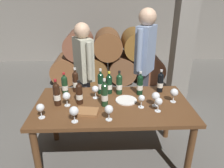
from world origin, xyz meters
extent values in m
plane|color=#66635E|center=(0.00, 0.00, 0.00)|extent=(14.00, 14.00, 0.00)
cube|color=gray|center=(0.00, 4.20, 1.40)|extent=(10.00, 0.24, 2.80)
cylinder|color=brown|center=(-0.95, 2.60, 0.30)|extent=(0.60, 0.90, 0.60)
cylinder|color=brown|center=(-0.32, 2.60, 0.30)|extent=(0.60, 0.90, 0.60)
cylinder|color=brown|center=(0.31, 2.60, 0.30)|extent=(0.60, 0.90, 0.60)
cylinder|color=brown|center=(0.95, 2.60, 0.30)|extent=(0.60, 0.90, 0.60)
cylinder|color=brown|center=(-0.63, 2.60, 0.85)|extent=(0.60, 0.90, 0.60)
cylinder|color=brown|center=(0.00, 2.60, 0.85)|extent=(0.60, 0.90, 0.60)
cylinder|color=brown|center=(0.63, 2.60, 0.85)|extent=(0.60, 0.90, 0.60)
cube|color=gray|center=(1.30, 1.60, 1.30)|extent=(0.32, 0.32, 2.60)
cube|color=brown|center=(0.00, 0.00, 0.74)|extent=(1.70, 0.90, 0.04)
cylinder|color=brown|center=(-0.77, -0.39, 0.36)|extent=(0.07, 0.07, 0.72)
cylinder|color=brown|center=(0.77, -0.39, 0.36)|extent=(0.07, 0.07, 0.72)
cylinder|color=brown|center=(-0.77, 0.39, 0.36)|extent=(0.07, 0.07, 0.72)
cylinder|color=brown|center=(0.77, 0.39, 0.36)|extent=(0.07, 0.07, 0.72)
cylinder|color=black|center=(-0.36, 0.02, 0.86)|extent=(0.07, 0.07, 0.19)
sphere|color=black|center=(-0.36, 0.02, 0.96)|extent=(0.07, 0.07, 0.07)
cylinder|color=black|center=(-0.36, 0.02, 0.98)|extent=(0.03, 0.03, 0.06)
cylinder|color=black|center=(-0.36, 0.02, 1.02)|extent=(0.03, 0.03, 0.02)
cylinder|color=silver|center=(-0.36, 0.02, 0.85)|extent=(0.07, 0.07, 0.06)
cylinder|color=black|center=(-0.03, 0.27, 0.86)|extent=(0.07, 0.07, 0.19)
sphere|color=black|center=(-0.03, 0.27, 0.96)|extent=(0.07, 0.07, 0.07)
cylinder|color=black|center=(-0.03, 0.27, 0.99)|extent=(0.03, 0.03, 0.06)
cylinder|color=gold|center=(-0.03, 0.27, 1.03)|extent=(0.03, 0.03, 0.02)
cylinder|color=silver|center=(-0.03, 0.27, 0.85)|extent=(0.07, 0.07, 0.06)
cylinder|color=#19381E|center=(-0.09, -0.03, 0.87)|extent=(0.07, 0.07, 0.22)
sphere|color=#19381E|center=(-0.09, -0.03, 0.98)|extent=(0.07, 0.07, 0.07)
cylinder|color=#19381E|center=(-0.09, -0.03, 1.01)|extent=(0.03, 0.03, 0.07)
cylinder|color=silver|center=(-0.09, -0.03, 1.06)|extent=(0.03, 0.03, 0.02)
cylinder|color=silver|center=(-0.09, -0.03, 0.86)|extent=(0.07, 0.07, 0.07)
cylinder|color=black|center=(-0.13, 0.27, 0.87)|extent=(0.07, 0.07, 0.22)
sphere|color=black|center=(-0.13, 0.27, 0.98)|extent=(0.07, 0.07, 0.07)
cylinder|color=black|center=(-0.13, 0.27, 1.01)|extent=(0.03, 0.03, 0.07)
cylinder|color=silver|center=(-0.13, 0.27, 1.06)|extent=(0.03, 0.03, 0.03)
cylinder|color=silver|center=(-0.13, 0.27, 0.86)|extent=(0.07, 0.07, 0.07)
cylinder|color=#19381E|center=(-0.56, 0.26, 0.86)|extent=(0.07, 0.07, 0.19)
sphere|color=#19381E|center=(-0.56, 0.26, 0.96)|extent=(0.07, 0.07, 0.07)
cylinder|color=#19381E|center=(-0.56, 0.26, 0.98)|extent=(0.03, 0.03, 0.06)
cylinder|color=#B21E23|center=(-0.56, 0.26, 1.02)|extent=(0.03, 0.03, 0.02)
cylinder|color=silver|center=(-0.56, 0.26, 0.85)|extent=(0.07, 0.07, 0.06)
cylinder|color=black|center=(0.33, 0.23, 0.86)|extent=(0.07, 0.07, 0.20)
sphere|color=black|center=(0.33, 0.23, 0.97)|extent=(0.07, 0.07, 0.07)
cylinder|color=black|center=(0.33, 0.23, 1.00)|extent=(0.03, 0.03, 0.06)
cylinder|color=silver|center=(0.33, 0.23, 1.04)|extent=(0.03, 0.03, 0.02)
cylinder|color=silver|center=(0.33, 0.23, 0.85)|extent=(0.07, 0.07, 0.06)
cylinder|color=black|center=(-0.60, 0.00, 0.87)|extent=(0.07, 0.07, 0.21)
sphere|color=black|center=(-0.60, 0.00, 0.98)|extent=(0.07, 0.07, 0.07)
cylinder|color=black|center=(-0.60, 0.00, 1.00)|extent=(0.03, 0.03, 0.07)
cylinder|color=#B21E23|center=(-0.60, 0.00, 1.05)|extent=(0.03, 0.03, 0.02)
cylinder|color=silver|center=(-0.60, 0.00, 0.86)|extent=(0.07, 0.07, 0.06)
cylinder|color=black|center=(-0.44, 0.34, 0.87)|extent=(0.07, 0.07, 0.22)
sphere|color=black|center=(-0.44, 0.34, 0.98)|extent=(0.07, 0.07, 0.07)
cylinder|color=black|center=(-0.44, 0.34, 1.01)|extent=(0.03, 0.03, 0.07)
cylinder|color=silver|center=(-0.44, 0.34, 1.06)|extent=(0.03, 0.03, 0.02)
cylinder|color=silver|center=(-0.44, 0.34, 0.86)|extent=(0.07, 0.07, 0.06)
cylinder|color=#19381E|center=(0.09, 0.25, 0.86)|extent=(0.07, 0.07, 0.20)
sphere|color=#19381E|center=(0.09, 0.25, 0.97)|extent=(0.07, 0.07, 0.07)
cylinder|color=#19381E|center=(0.09, 0.25, 1.00)|extent=(0.03, 0.03, 0.06)
cylinder|color=black|center=(0.09, 0.25, 1.04)|extent=(0.03, 0.03, 0.02)
cylinder|color=silver|center=(0.09, 0.25, 0.85)|extent=(0.07, 0.07, 0.06)
cylinder|color=black|center=(0.59, 0.29, 0.86)|extent=(0.07, 0.07, 0.20)
sphere|color=black|center=(0.59, 0.29, 0.96)|extent=(0.07, 0.07, 0.07)
cylinder|color=black|center=(0.59, 0.29, 0.99)|extent=(0.03, 0.03, 0.06)
cylinder|color=silver|center=(0.59, 0.29, 1.03)|extent=(0.03, 0.03, 0.02)
cylinder|color=silver|center=(0.59, 0.29, 0.85)|extent=(0.07, 0.07, 0.06)
cylinder|color=white|center=(-0.05, -0.32, 0.76)|extent=(0.06, 0.06, 0.00)
cylinder|color=white|center=(-0.05, -0.32, 0.80)|extent=(0.01, 0.01, 0.07)
sphere|color=white|center=(-0.05, -0.32, 0.88)|extent=(0.08, 0.08, 0.08)
cylinder|color=white|center=(0.30, -0.09, 0.76)|extent=(0.06, 0.06, 0.00)
cylinder|color=white|center=(0.30, -0.09, 0.80)|extent=(0.01, 0.01, 0.07)
sphere|color=white|center=(0.30, -0.09, 0.87)|extent=(0.07, 0.07, 0.07)
cylinder|color=white|center=(0.68, 0.02, 0.76)|extent=(0.06, 0.06, 0.00)
cylinder|color=white|center=(0.68, 0.02, 0.80)|extent=(0.01, 0.01, 0.07)
sphere|color=white|center=(0.68, 0.02, 0.88)|extent=(0.09, 0.09, 0.09)
cylinder|color=white|center=(-0.49, -0.02, 0.76)|extent=(0.06, 0.06, 0.00)
cylinder|color=white|center=(-0.49, -0.02, 0.80)|extent=(0.01, 0.01, 0.07)
sphere|color=white|center=(-0.49, -0.02, 0.88)|extent=(0.08, 0.08, 0.08)
cylinder|color=white|center=(0.45, -0.07, 0.76)|extent=(0.06, 0.06, 0.00)
cylinder|color=white|center=(0.45, -0.07, 0.80)|extent=(0.01, 0.01, 0.07)
sphere|color=white|center=(0.45, -0.07, 0.88)|extent=(0.09, 0.09, 0.09)
cylinder|color=white|center=(0.46, -0.18, 0.76)|extent=(0.06, 0.06, 0.00)
cylinder|color=white|center=(0.46, -0.18, 0.80)|extent=(0.01, 0.01, 0.07)
sphere|color=white|center=(0.46, -0.18, 0.87)|extent=(0.08, 0.08, 0.08)
cylinder|color=white|center=(-0.71, -0.26, 0.76)|extent=(0.06, 0.06, 0.00)
cylinder|color=white|center=(-0.71, -0.26, 0.80)|extent=(0.01, 0.01, 0.07)
sphere|color=white|center=(-0.71, -0.26, 0.87)|extent=(0.08, 0.08, 0.08)
cylinder|color=white|center=(-0.19, 0.15, 0.76)|extent=(0.06, 0.06, 0.00)
cylinder|color=white|center=(-0.19, 0.15, 0.80)|extent=(0.01, 0.01, 0.07)
sphere|color=white|center=(-0.19, 0.15, 0.87)|extent=(0.08, 0.08, 0.08)
cylinder|color=white|center=(-0.38, -0.34, 0.76)|extent=(0.06, 0.06, 0.00)
cylinder|color=white|center=(-0.38, -0.34, 0.80)|extent=(0.01, 0.01, 0.07)
sphere|color=white|center=(-0.38, -0.34, 0.88)|extent=(0.09, 0.09, 0.09)
cube|color=#936038|center=(-0.27, -0.19, 0.77)|extent=(0.24, 0.19, 0.03)
cylinder|color=white|center=(0.15, 0.06, 0.77)|extent=(0.24, 0.24, 0.01)
cylinder|color=#383842|center=(0.51, 0.80, 0.43)|extent=(0.11, 0.11, 0.85)
cylinder|color=#383842|center=(0.45, 0.70, 0.43)|extent=(0.11, 0.11, 0.85)
cube|color=#8499BC|center=(0.48, 0.75, 1.17)|extent=(0.32, 0.37, 0.64)
cylinder|color=#8499BC|center=(0.59, 0.93, 1.21)|extent=(0.08, 0.08, 0.54)
cylinder|color=#8499BC|center=(0.36, 0.57, 1.21)|extent=(0.08, 0.08, 0.54)
sphere|color=tan|center=(0.48, 0.75, 1.60)|extent=(0.23, 0.23, 0.23)
cylinder|color=#383842|center=(-0.39, 0.77, 0.38)|extent=(0.11, 0.11, 0.77)
cylinder|color=#383842|center=(-0.34, 0.67, 0.38)|extent=(0.11, 0.11, 0.77)
cube|color=#B2B29E|center=(-0.37, 0.72, 1.06)|extent=(0.31, 0.37, 0.58)
cylinder|color=#B2B29E|center=(-0.46, 0.91, 1.08)|extent=(0.08, 0.08, 0.49)
cylinder|color=#B2B29E|center=(-0.27, 0.53, 1.08)|extent=(0.08, 0.08, 0.49)
sphere|color=tan|center=(-0.37, 0.72, 1.44)|extent=(0.21, 0.21, 0.21)
camera|label=1|loc=(-0.09, -2.05, 1.89)|focal=33.85mm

